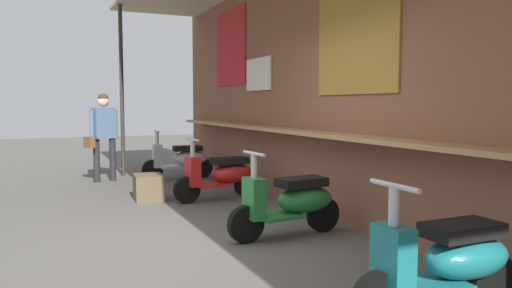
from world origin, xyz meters
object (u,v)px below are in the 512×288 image
at_px(scooter_silver, 182,159).
at_px(scooter_teal, 448,262).
at_px(scooter_red, 222,175).
at_px(shopper_with_handbag, 103,128).
at_px(merchandise_crate, 148,187).
at_px(scooter_green, 292,202).

relative_size(scooter_silver, scooter_teal, 1.00).
height_order(scooter_silver, scooter_red, same).
bearing_deg(scooter_red, shopper_with_handbag, -65.01).
xyz_separation_m(scooter_teal, merchandise_crate, (-4.98, -1.05, -0.19)).
distance_m(scooter_green, merchandise_crate, 2.92).
distance_m(scooter_red, merchandise_crate, 1.16).
xyz_separation_m(scooter_silver, scooter_green, (4.60, -0.00, 0.00)).
xyz_separation_m(shopper_with_handbag, merchandise_crate, (2.14, 0.40, -0.82)).
xyz_separation_m(scooter_silver, merchandise_crate, (1.88, -1.05, -0.19)).
relative_size(scooter_silver, scooter_red, 1.00).
height_order(scooter_teal, shopper_with_handbag, shopper_with_handbag).
height_order(scooter_green, shopper_with_handbag, shopper_with_handbag).
bearing_deg(shopper_with_handbag, scooter_silver, 57.18).
height_order(scooter_silver, merchandise_crate, scooter_silver).
bearing_deg(scooter_silver, scooter_red, 92.85).
height_order(shopper_with_handbag, merchandise_crate, shopper_with_handbag).
xyz_separation_m(scooter_red, scooter_green, (2.27, 0.00, 0.00)).
bearing_deg(scooter_green, scooter_red, -93.96).
bearing_deg(merchandise_crate, scooter_silver, 150.96).
distance_m(scooter_red, shopper_with_handbag, 3.03).
bearing_deg(merchandise_crate, shopper_with_handbag, -169.31).
bearing_deg(merchandise_crate, scooter_red, 66.54).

